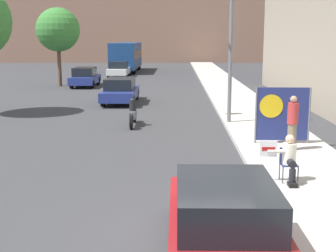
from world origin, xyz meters
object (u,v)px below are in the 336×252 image
object	(u,v)px
car_on_road_nearest	(120,90)
street_tree_midblock	(58,30)
protest_banner	(282,114)
city_bus_on_road	(126,55)
car_on_road_midblock	(85,77)
parked_car_curbside	(225,222)
car_on_road_distant	(119,69)
jogger_on_sidewalk	(293,122)
traffic_light_pole	(205,20)
seated_protester	(289,157)
motorcycle_on_road	(133,114)

from	to	relation	value
car_on_road_nearest	street_tree_midblock	distance (m)	11.39
protest_banner	street_tree_midblock	world-z (taller)	street_tree_midblock
city_bus_on_road	car_on_road_nearest	bearing A→B (deg)	-84.77
car_on_road_midblock	car_on_road_nearest	bearing A→B (deg)	-67.16
city_bus_on_road	parked_car_curbside	bearing A→B (deg)	-81.89
car_on_road_distant	street_tree_midblock	bearing A→B (deg)	-111.75
jogger_on_sidewalk	car_on_road_nearest	world-z (taller)	jogger_on_sidewalk
car_on_road_nearest	city_bus_on_road	distance (m)	24.75
traffic_light_pole	parked_car_curbside	world-z (taller)	traffic_light_pole
parked_car_curbside	traffic_light_pole	bearing A→B (deg)	88.25
parked_car_curbside	car_on_road_distant	distance (m)	37.52
car_on_road_nearest	car_on_road_distant	distance (m)	18.00
car_on_road_nearest	seated_protester	bearing A→B (deg)	-68.70
parked_car_curbside	city_bus_on_road	size ratio (longest dim) A/B	0.42
parked_car_curbside	city_bus_on_road	xyz separation A→B (m)	(-6.24, 43.77, 1.09)
city_bus_on_road	street_tree_midblock	distance (m)	16.00
traffic_light_pole	parked_car_curbside	size ratio (longest dim) A/B	1.45
seated_protester	car_on_road_midblock	distance (m)	25.95
jogger_on_sidewalk	car_on_road_nearest	distance (m)	13.69
jogger_on_sidewalk	car_on_road_nearest	bearing A→B (deg)	-77.02
car_on_road_distant	city_bus_on_road	world-z (taller)	city_bus_on_road
jogger_on_sidewalk	car_on_road_midblock	size ratio (longest dim) A/B	0.41
seated_protester	city_bus_on_road	xyz separation A→B (m)	(-8.20, 39.87, 1.01)
car_on_road_distant	protest_banner	bearing A→B (deg)	-72.67
seated_protester	street_tree_midblock	world-z (taller)	street_tree_midblock
seated_protester	street_tree_midblock	bearing A→B (deg)	129.56
protest_banner	city_bus_on_road	distance (m)	36.67
protest_banner	seated_protester	bearing A→B (deg)	-100.12
car_on_road_midblock	car_on_road_distant	bearing A→B (deg)	80.83
protest_banner	street_tree_midblock	bearing A→B (deg)	121.70
traffic_light_pole	car_on_road_distant	xyz separation A→B (m)	(-6.63, 24.45, -3.64)
parked_car_curbside	city_bus_on_road	distance (m)	44.22
seated_protester	traffic_light_pole	size ratio (longest dim) A/B	0.19
traffic_light_pole	car_on_road_midblock	world-z (taller)	traffic_light_pole
car_on_road_nearest	protest_banner	bearing A→B (deg)	-58.43
parked_car_curbside	street_tree_midblock	world-z (taller)	street_tree_midblock
seated_protester	motorcycle_on_road	xyz separation A→B (m)	(-4.58, 8.23, -0.27)
jogger_on_sidewalk	car_on_road_nearest	size ratio (longest dim) A/B	0.36
car_on_road_midblock	city_bus_on_road	size ratio (longest dim) A/B	0.41
street_tree_midblock	protest_banner	bearing A→B (deg)	-58.30
parked_car_curbside	car_on_road_midblock	bearing A→B (deg)	105.40
jogger_on_sidewalk	car_on_road_nearest	xyz separation A→B (m)	(-6.84, 11.85, -0.33)
car_on_road_distant	city_bus_on_road	size ratio (longest dim) A/B	0.44
jogger_on_sidewalk	traffic_light_pole	xyz separation A→B (m)	(-2.48, 5.25, 3.32)
jogger_on_sidewalk	parked_car_curbside	bearing A→B (deg)	51.55
traffic_light_pole	street_tree_midblock	xyz separation A→B (m)	(-10.08, 15.80, -0.14)
seated_protester	car_on_road_distant	world-z (taller)	car_on_road_distant
seated_protester	city_bus_on_road	bearing A→B (deg)	115.68
city_bus_on_road	car_on_road_distant	bearing A→B (deg)	-90.09
car_on_road_distant	motorcycle_on_road	world-z (taller)	car_on_road_distant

